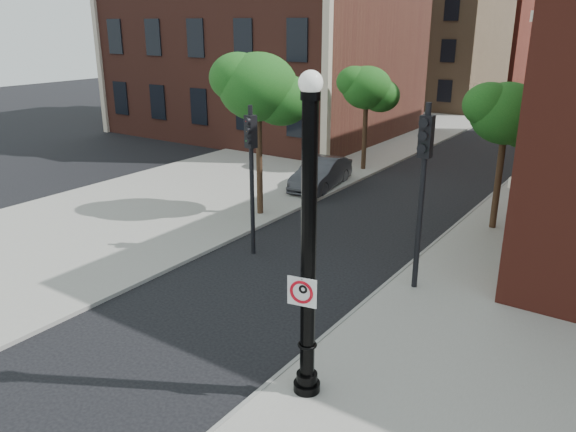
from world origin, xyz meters
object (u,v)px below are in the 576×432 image
Objects in this scene: lamppost at (308,261)px; traffic_signal_left at (251,156)px; no_parking_sign at (302,292)px; traffic_signal_right at (423,168)px; parked_car at (321,173)px.

traffic_signal_left is (-5.60, 5.39, 0.29)m from lamppost.
no_parking_sign is at bearing -100.85° from lamppost.
traffic_signal_right is at bearing 14.28° from traffic_signal_left.
no_parking_sign is 6.12m from traffic_signal_right.
lamppost is at bearing -91.97° from traffic_signal_right.
traffic_signal_left is (-5.57, 5.55, 0.89)m from no_parking_sign.
lamppost is at bearing -34.21° from traffic_signal_left.
no_parking_sign is at bearing -92.29° from traffic_signal_right.
lamppost is 1.52× the size of parked_car.
traffic_signal_right is (7.75, -7.56, 2.93)m from parked_car.
traffic_signal_left is 0.92× the size of traffic_signal_right.
parked_car is 0.88× the size of traffic_signal_left.
traffic_signal_right is at bearing 90.49° from lamppost.
no_parking_sign is at bearing -35.24° from traffic_signal_left.
parked_car is 11.22m from traffic_signal_right.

